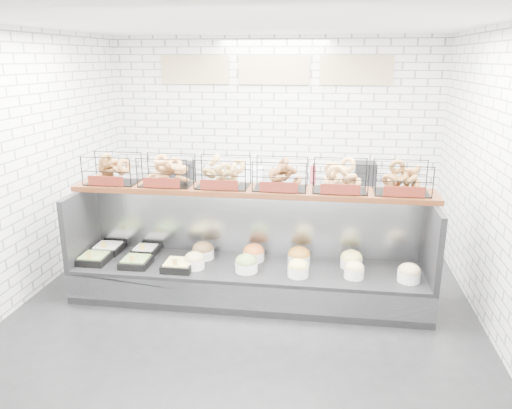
# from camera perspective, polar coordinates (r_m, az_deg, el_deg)

# --- Properties ---
(ground) EXTENTS (5.50, 5.50, 0.00)m
(ground) POSITION_cam_1_polar(r_m,az_deg,el_deg) (5.62, -1.32, -11.95)
(ground) COLOR black
(ground) RESTS_ON ground
(room_shell) EXTENTS (5.02, 5.51, 3.01)m
(room_shell) POSITION_cam_1_polar(r_m,az_deg,el_deg) (5.58, -0.42, 10.11)
(room_shell) COLOR silver
(room_shell) RESTS_ON ground
(display_case) EXTENTS (4.00, 0.90, 1.20)m
(display_case) POSITION_cam_1_polar(r_m,az_deg,el_deg) (5.78, -0.84, -7.47)
(display_case) COLOR black
(display_case) RESTS_ON ground
(bagel_shelf) EXTENTS (4.10, 0.50, 0.40)m
(bagel_shelf) POSITION_cam_1_polar(r_m,az_deg,el_deg) (5.61, -0.52, 3.29)
(bagel_shelf) COLOR #411D0D
(bagel_shelf) RESTS_ON display_case
(prep_counter) EXTENTS (4.00, 0.60, 1.20)m
(prep_counter) POSITION_cam_1_polar(r_m,az_deg,el_deg) (7.68, 1.64, -0.27)
(prep_counter) COLOR #93969B
(prep_counter) RESTS_ON ground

